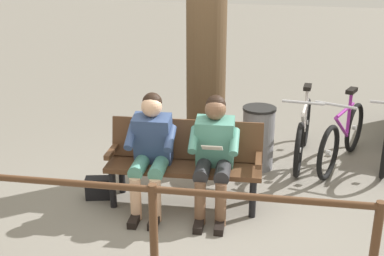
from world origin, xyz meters
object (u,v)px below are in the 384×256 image
(bench, at_px, (185,157))
(tree_trunk, at_px, (207,5))
(litter_bin, at_px, (258,138))
(bicycle_orange, at_px, (342,137))
(person_reading, at_px, (214,150))
(handbag, at_px, (100,188))
(person_companion, at_px, (151,147))
(bicycle_silver, at_px, (303,133))

(bench, distance_m, tree_trunk, 1.73)
(litter_bin, bearing_deg, bicycle_orange, -158.42)
(bench, distance_m, person_reading, 0.39)
(person_reading, bearing_deg, bench, -27.39)
(bench, bearing_deg, handbag, 5.02)
(tree_trunk, bearing_deg, person_companion, 77.01)
(bicycle_silver, bearing_deg, litter_bin, -50.71)
(litter_bin, bearing_deg, tree_trunk, 10.49)
(bench, height_order, bicycle_orange, bicycle_orange)
(tree_trunk, relative_size, bicycle_orange, 2.41)
(bench, distance_m, bicycle_orange, 2.16)
(bench, distance_m, bicycle_silver, 1.85)
(handbag, xyz_separation_m, bicycle_silver, (-2.01, -1.68, 0.24))
(tree_trunk, height_order, litter_bin, tree_trunk)
(bench, xyz_separation_m, bicycle_orange, (-1.59, -1.46, -0.15))
(litter_bin, bearing_deg, handbag, 40.39)
(litter_bin, relative_size, bicycle_orange, 0.48)
(handbag, distance_m, tree_trunk, 2.34)
(person_companion, height_order, tree_trunk, tree_trunk)
(litter_bin, bearing_deg, person_reading, 77.43)
(person_reading, relative_size, bicycle_orange, 0.74)
(handbag, bearing_deg, bicycle_orange, -146.16)
(handbag, height_order, tree_trunk, tree_trunk)
(person_reading, distance_m, person_companion, 0.64)
(litter_bin, distance_m, bicycle_silver, 0.65)
(tree_trunk, distance_m, bicycle_silver, 2.02)
(person_companion, bearing_deg, person_reading, 179.95)
(bench, xyz_separation_m, person_companion, (0.30, 0.21, 0.16))
(bicycle_orange, xyz_separation_m, bicycle_silver, (0.48, -0.01, 0.00))
(litter_bin, bearing_deg, person_companion, 54.85)
(handbag, bearing_deg, person_companion, -179.84)
(person_reading, distance_m, tree_trunk, 1.71)
(bench, distance_m, person_companion, 0.39)
(person_reading, height_order, handbag, person_reading)
(person_companion, distance_m, bicycle_silver, 2.21)
(tree_trunk, distance_m, bicycle_orange, 2.32)
(person_companion, height_order, litter_bin, person_companion)
(bench, xyz_separation_m, handbag, (0.90, 0.21, -0.39))
(bench, relative_size, person_companion, 1.37)
(person_reading, xyz_separation_m, handbag, (1.24, 0.09, -0.54))
(person_companion, xyz_separation_m, bicycle_orange, (-1.88, -1.66, -0.30))
(person_reading, relative_size, handbag, 4.00)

